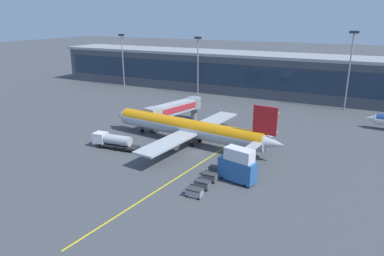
# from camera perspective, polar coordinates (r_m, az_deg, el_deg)

# --- Properties ---
(ground_plane) EXTENTS (700.00, 700.00, 0.00)m
(ground_plane) POSITION_cam_1_polar(r_m,az_deg,el_deg) (76.80, 0.50, -4.00)
(ground_plane) COLOR #47494F
(apron_lead_in_line) EXTENTS (8.79, 79.58, 0.01)m
(apron_lead_in_line) POSITION_cam_1_polar(r_m,az_deg,el_deg) (76.90, 3.95, -4.01)
(apron_lead_in_line) COLOR yellow
(apron_lead_in_line) RESTS_ON ground_plane
(terminal_building) EXTENTS (174.57, 19.42, 15.02)m
(terminal_building) POSITION_cam_1_polar(r_m,az_deg,el_deg) (136.94, 10.86, 8.57)
(terminal_building) COLOR #424751
(terminal_building) RESTS_ON ground_plane
(main_airliner) EXTENTS (45.44, 36.24, 11.29)m
(main_airliner) POSITION_cam_1_polar(r_m,az_deg,el_deg) (81.35, -0.57, 0.01)
(main_airliner) COLOR #B2B7BC
(main_airliner) RESTS_ON ground_plane
(jet_bridge) EXTENTS (8.06, 19.07, 6.39)m
(jet_bridge) POSITION_cam_1_polar(r_m,az_deg,el_deg) (95.06, -2.53, 3.22)
(jet_bridge) COLOR #B2B7BC
(jet_bridge) RESTS_ON ground_plane
(fuel_tanker) EXTENTS (10.97, 3.42, 3.25)m
(fuel_tanker) POSITION_cam_1_polar(r_m,az_deg,el_deg) (80.77, -12.64, -2.01)
(fuel_tanker) COLOR #232326
(fuel_tanker) RESTS_ON ground_plane
(catering_lift) EXTENTS (7.19, 3.95, 6.30)m
(catering_lift) POSITION_cam_1_polar(r_m,az_deg,el_deg) (63.30, 7.37, -6.01)
(catering_lift) COLOR #285B9E
(catering_lift) RESTS_ON ground_plane
(baggage_cart_0) EXTENTS (2.69, 1.68, 1.48)m
(baggage_cart_0) POSITION_cam_1_polar(r_m,az_deg,el_deg) (58.68, 0.39, -10.32)
(baggage_cart_0) COLOR gray
(baggage_cart_0) RESTS_ON ground_plane
(baggage_cart_1) EXTENTS (2.69, 1.68, 1.48)m
(baggage_cart_1) POSITION_cam_1_polar(r_m,az_deg,el_deg) (61.27, 1.67, -9.05)
(baggage_cart_1) COLOR #595B60
(baggage_cart_1) RESTS_ON ground_plane
(baggage_cart_2) EXTENTS (2.69, 1.68, 1.48)m
(baggage_cart_2) POSITION_cam_1_polar(r_m,az_deg,el_deg) (63.93, 2.83, -7.88)
(baggage_cart_2) COLOR #595B60
(baggage_cart_2) RESTS_ON ground_plane
(baggage_cart_3) EXTENTS (2.69, 1.68, 1.48)m
(baggage_cart_3) POSITION_cam_1_polar(r_m,az_deg,el_deg) (66.63, 3.90, -6.80)
(baggage_cart_3) COLOR #595B60
(baggage_cart_3) RESTS_ON ground_plane
(apron_light_mast_0) EXTENTS (2.80, 0.50, 24.12)m
(apron_light_mast_0) POSITION_cam_1_polar(r_m,az_deg,el_deg) (119.21, 24.07, 9.25)
(apron_light_mast_0) COLOR gray
(apron_light_mast_0) RESTS_ON ground_plane
(apron_light_mast_1) EXTENTS (2.80, 0.50, 21.18)m
(apron_light_mast_1) POSITION_cam_1_polar(r_m,az_deg,el_deg) (132.28, 0.95, 10.75)
(apron_light_mast_1) COLOR gray
(apron_light_mast_1) RESTS_ON ground_plane
(apron_light_mast_2) EXTENTS (2.80, 0.50, 21.43)m
(apron_light_mast_2) POSITION_cam_1_polar(r_m,az_deg,el_deg) (150.28, -11.11, 11.31)
(apron_light_mast_2) COLOR gray
(apron_light_mast_2) RESTS_ON ground_plane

